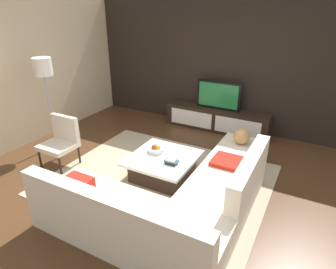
% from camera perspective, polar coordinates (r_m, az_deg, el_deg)
% --- Properties ---
extents(ground_plane, '(14.00, 14.00, 0.00)m').
position_cam_1_polar(ground_plane, '(4.78, -0.52, -9.14)').
color(ground_plane, '#4C301C').
extents(feature_wall_back, '(6.40, 0.12, 2.80)m').
position_cam_1_polar(feature_wall_back, '(6.60, 11.12, 13.15)').
color(feature_wall_back, black).
rests_on(feature_wall_back, ground).
extents(side_wall_left, '(0.12, 5.20, 2.80)m').
position_cam_1_polar(side_wall_left, '(6.44, -25.94, 10.91)').
color(side_wall_left, beige).
rests_on(side_wall_left, ground).
extents(area_rug, '(3.37, 2.76, 0.01)m').
position_cam_1_polar(area_rug, '(4.82, -1.57, -8.77)').
color(area_rug, tan).
rests_on(area_rug, ground).
extents(media_console, '(2.32, 0.45, 0.50)m').
position_cam_1_polar(media_console, '(6.64, 9.51, 2.97)').
color(media_console, black).
rests_on(media_console, ground).
extents(television, '(0.97, 0.06, 0.62)m').
position_cam_1_polar(television, '(6.46, 9.85, 7.59)').
color(television, black).
rests_on(television, media_console).
extents(sectional_couch, '(2.41, 2.42, 0.83)m').
position_cam_1_polar(sectional_couch, '(3.81, 0.26, -13.84)').
color(sectional_couch, beige).
rests_on(sectional_couch, ground).
extents(coffee_table, '(1.03, 1.04, 0.38)m').
position_cam_1_polar(coffee_table, '(4.79, -1.00, -6.23)').
color(coffee_table, black).
rests_on(coffee_table, ground).
extents(accent_chair_near, '(0.57, 0.52, 0.87)m').
position_cam_1_polar(accent_chair_near, '(5.39, -20.16, -0.71)').
color(accent_chair_near, black).
rests_on(accent_chair_near, ground).
extents(floor_lamp, '(0.33, 0.33, 1.75)m').
position_cam_1_polar(floor_lamp, '(5.85, -23.20, 11.13)').
color(floor_lamp, '#A5A5AA').
rests_on(floor_lamp, ground).
extents(ottoman, '(0.70, 0.70, 0.40)m').
position_cam_1_polar(ottoman, '(5.32, 13.85, -3.68)').
color(ottoman, beige).
rests_on(ottoman, ground).
extents(fruit_bowl, '(0.28, 0.28, 0.14)m').
position_cam_1_polar(fruit_bowl, '(4.83, -2.32, -2.87)').
color(fruit_bowl, silver).
rests_on(fruit_bowl, coffee_table).
extents(decorative_ball, '(0.28, 0.28, 0.28)m').
position_cam_1_polar(decorative_ball, '(5.17, 14.23, -0.35)').
color(decorative_ball, '#AD8451').
rests_on(decorative_ball, ottoman).
extents(book_stack, '(0.21, 0.14, 0.08)m').
position_cam_1_polar(book_stack, '(4.49, 0.70, -5.27)').
color(book_stack, '#1E232D').
rests_on(book_stack, coffee_table).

